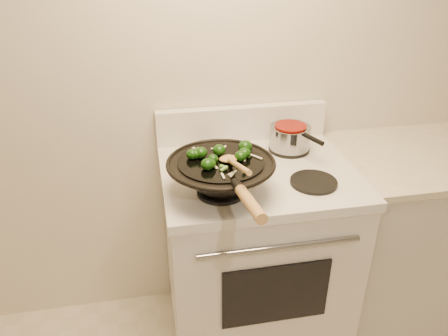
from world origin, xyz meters
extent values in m
plane|color=beige|center=(0.00, 1.50, 1.30)|extent=(3.50, 0.00, 3.50)
cube|color=white|center=(-0.11, 1.17, 0.44)|extent=(0.76, 0.64, 0.88)
cube|color=white|center=(-0.11, 1.17, 0.90)|extent=(0.78, 0.66, 0.04)
cube|color=white|center=(-0.11, 1.47, 1.00)|extent=(0.78, 0.05, 0.16)
cylinder|color=gray|center=(-0.11, 0.84, 0.78)|extent=(0.60, 0.02, 0.02)
cube|color=black|center=(-0.11, 0.84, 0.55)|extent=(0.42, 0.01, 0.28)
cylinder|color=black|center=(-0.29, 1.02, 0.93)|extent=(0.18, 0.18, 0.01)
cylinder|color=black|center=(0.07, 1.02, 0.93)|extent=(0.18, 0.18, 0.01)
cylinder|color=black|center=(-0.29, 1.32, 0.93)|extent=(0.18, 0.18, 0.01)
cylinder|color=black|center=(0.07, 1.32, 0.93)|extent=(0.18, 0.18, 0.01)
cube|color=silver|center=(0.68, 1.20, 0.44)|extent=(0.87, 0.60, 0.88)
cube|color=beige|center=(0.68, 1.20, 0.90)|extent=(0.89, 0.62, 0.03)
torus|color=black|center=(-0.29, 1.02, 1.05)|extent=(0.39, 0.39, 0.01)
cylinder|color=black|center=(-0.29, 1.02, 1.05)|extent=(0.31, 0.31, 0.01)
cylinder|color=black|center=(-0.28, 0.80, 1.08)|extent=(0.03, 0.07, 0.04)
cylinder|color=#A67941|center=(-0.27, 0.67, 1.09)|extent=(0.05, 0.21, 0.06)
ellipsoid|color=black|center=(-0.34, 0.98, 1.07)|extent=(0.04, 0.04, 0.03)
cylinder|color=#50832F|center=(-0.33, 0.98, 1.06)|extent=(0.02, 0.01, 0.02)
ellipsoid|color=black|center=(-0.32, 1.01, 1.07)|extent=(0.04, 0.04, 0.03)
ellipsoid|color=black|center=(-0.39, 1.06, 1.07)|extent=(0.04, 0.04, 0.04)
ellipsoid|color=black|center=(-0.21, 1.03, 1.07)|extent=(0.05, 0.05, 0.04)
cylinder|color=#50832F|center=(-0.19, 1.03, 1.06)|extent=(0.02, 0.02, 0.01)
ellipsoid|color=black|center=(-0.35, 0.97, 1.07)|extent=(0.05, 0.05, 0.04)
ellipsoid|color=black|center=(-0.29, 1.07, 1.07)|extent=(0.05, 0.05, 0.04)
ellipsoid|color=black|center=(-0.19, 1.08, 1.07)|extent=(0.05, 0.05, 0.04)
cylinder|color=#50832F|center=(-0.18, 1.08, 1.06)|extent=(0.02, 0.02, 0.01)
ellipsoid|color=black|center=(-0.38, 1.06, 1.07)|extent=(0.04, 0.04, 0.04)
ellipsoid|color=black|center=(-0.36, 1.06, 1.07)|extent=(0.05, 0.05, 0.04)
ellipsoid|color=black|center=(-0.23, 1.01, 1.07)|extent=(0.04, 0.04, 0.04)
cylinder|color=#50832F|center=(-0.21, 1.01, 1.06)|extent=(0.02, 0.02, 0.01)
cube|color=white|center=(-0.16, 1.03, 1.05)|extent=(0.04, 0.05, 0.00)
cube|color=white|center=(-0.32, 0.98, 1.05)|extent=(0.02, 0.04, 0.00)
cube|color=white|center=(-0.29, 1.12, 1.05)|extent=(0.05, 0.01, 0.00)
cube|color=white|center=(-0.31, 0.91, 1.05)|extent=(0.01, 0.04, 0.00)
cube|color=white|center=(-0.28, 0.91, 1.05)|extent=(0.03, 0.03, 0.00)
cube|color=white|center=(-0.37, 1.08, 1.05)|extent=(0.01, 0.05, 0.00)
cube|color=white|center=(-0.27, 1.12, 1.05)|extent=(0.03, 0.04, 0.00)
cube|color=white|center=(-0.37, 1.12, 1.05)|extent=(0.01, 0.04, 0.00)
cube|color=white|center=(-0.27, 0.92, 1.05)|extent=(0.04, 0.03, 0.00)
cube|color=white|center=(-0.36, 1.12, 1.05)|extent=(0.04, 0.04, 0.00)
cylinder|color=#538F2E|center=(-0.35, 1.00, 1.06)|extent=(0.02, 0.02, 0.02)
cylinder|color=#538F2E|center=(-0.29, 1.12, 1.06)|extent=(0.03, 0.03, 0.02)
cylinder|color=#538F2E|center=(-0.36, 1.11, 1.06)|extent=(0.03, 0.03, 0.02)
cylinder|color=#538F2E|center=(-0.23, 0.92, 1.06)|extent=(0.03, 0.03, 0.02)
cylinder|color=#538F2E|center=(-0.30, 0.96, 1.06)|extent=(0.03, 0.03, 0.02)
cylinder|color=#538F2E|center=(-0.30, 0.95, 1.06)|extent=(0.02, 0.02, 0.01)
cylinder|color=#538F2E|center=(-0.37, 1.08, 1.06)|extent=(0.03, 0.03, 0.02)
sphere|color=beige|center=(-0.35, 0.98, 1.06)|extent=(0.01, 0.01, 0.01)
sphere|color=beige|center=(-0.26, 1.05, 1.06)|extent=(0.01, 0.01, 0.01)
sphere|color=beige|center=(-0.21, 1.00, 1.06)|extent=(0.01, 0.01, 0.01)
sphere|color=beige|center=(-0.21, 1.01, 1.06)|extent=(0.01, 0.01, 0.01)
ellipsoid|color=#A67941|center=(-0.27, 1.01, 1.06)|extent=(0.07, 0.05, 0.02)
cylinder|color=#A67941|center=(-0.27, 0.87, 1.11)|extent=(0.02, 0.28, 0.11)
cylinder|color=gray|center=(0.07, 1.32, 0.98)|extent=(0.18, 0.18, 0.10)
cylinder|color=#710C05|center=(0.07, 1.32, 1.03)|extent=(0.14, 0.14, 0.01)
cylinder|color=black|center=(0.12, 1.19, 1.03)|extent=(0.06, 0.11, 0.02)
camera|label=1|loc=(-0.54, -0.33, 1.77)|focal=35.00mm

